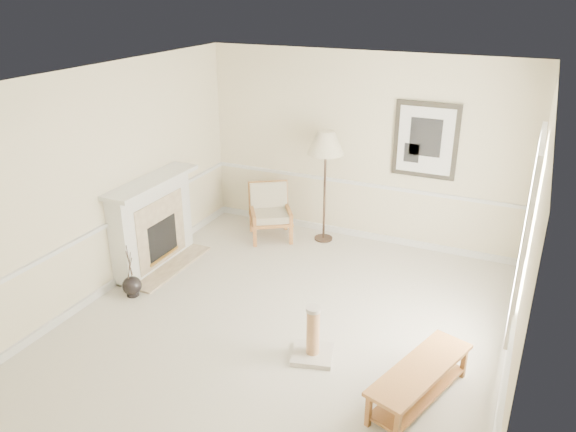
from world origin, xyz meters
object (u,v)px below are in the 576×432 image
object	(u,v)px
floor_vase	(132,286)
bench	(420,378)
armchair	(270,209)
floor_lamp	(326,146)
scratching_post	(313,341)

from	to	relation	value
floor_vase	bench	distance (m)	3.86
armchair	floor_vase	bearing A→B (deg)	-141.48
floor_vase	floor_lamp	size ratio (longest dim) A/B	0.42
bench	scratching_post	xyz separation A→B (m)	(-1.20, 0.21, -0.06)
bench	scratching_post	world-z (taller)	scratching_post
floor_vase	bench	world-z (taller)	floor_vase
armchair	bench	distance (m)	4.19
armchair	scratching_post	bearing A→B (deg)	-88.82
floor_lamp	scratching_post	size ratio (longest dim) A/B	2.82
floor_vase	scratching_post	bearing A→B (deg)	-4.86
floor_vase	bench	xyz separation A→B (m)	(3.84, -0.43, 0.12)
floor_vase	scratching_post	size ratio (longest dim) A/B	1.18
armchair	scratching_post	size ratio (longest dim) A/B	1.48
armchair	floor_lamp	bearing A→B (deg)	-19.38
armchair	scratching_post	distance (m)	3.25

